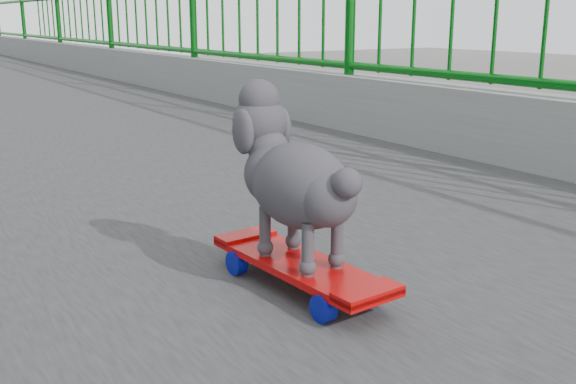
# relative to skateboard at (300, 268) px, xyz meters

# --- Properties ---
(railing) EXTENTS (3.00, 24.00, 1.42)m
(railing) POSITION_rel_skateboard_xyz_m (0.14, 1.80, 0.16)
(railing) COLOR gray
(railing) RESTS_ON footbridge
(skateboard) EXTENTS (0.19, 0.52, 0.07)m
(skateboard) POSITION_rel_skateboard_xyz_m (0.00, 0.00, 0.00)
(skateboard) COLOR #C40706
(skateboard) RESTS_ON footbridge
(poodle) EXTENTS (0.20, 0.44, 0.36)m
(poodle) POSITION_rel_skateboard_xyz_m (-0.00, 0.02, 0.21)
(poodle) COLOR #322F34
(poodle) RESTS_ON skateboard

